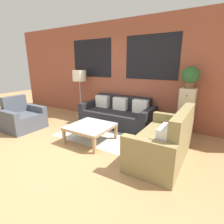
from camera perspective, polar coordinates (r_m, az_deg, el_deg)
The scene contains 10 objects.
ground_plane at distance 3.64m, azimuth -17.39°, elevation -12.11°, with size 16.00×16.00×0.00m, color #AD7F51.
wall_back_brick at distance 5.16m, azimuth 2.37°, elevation 12.85°, with size 8.40×0.09×2.80m.
rug at distance 4.33m, azimuth -2.38°, elevation -6.83°, with size 2.01×1.55×0.00m.
couch_dark at distance 4.81m, azimuth 1.83°, elevation -0.91°, with size 1.98×0.88×0.78m.
settee_vintage at distance 3.26m, azimuth 16.69°, elevation -9.38°, with size 0.80×1.63×0.92m.
armchair_corner at distance 5.07m, azimuth -27.22°, elevation -1.91°, with size 0.80×0.89×0.84m.
coffee_table at distance 3.80m, azimuth -7.03°, elevation -5.08°, with size 0.87×0.87×0.37m.
floor_lamp at distance 5.50m, azimuth -10.59°, elevation 11.13°, with size 0.42×0.42×1.46m.
drawer_cabinet at distance 4.40m, azimuth 23.06°, elevation -0.04°, with size 0.33×0.42×1.12m.
potted_plant at distance 4.27m, azimuth 24.24°, elevation 10.66°, with size 0.37×0.37×0.47m.
Camera 1 is at (2.51, -2.06, 1.64)m, focal length 28.00 mm.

